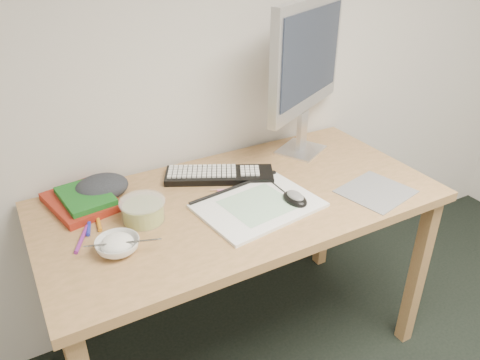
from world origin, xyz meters
The scene contains 18 objects.
desk centered at (-0.15, 1.43, 0.67)m, with size 1.40×0.70×0.75m.
mousepad centered at (0.30, 1.23, 0.75)m, with size 0.23×0.21×0.00m, color gray.
sketchpad centered at (-0.13, 1.34, 0.76)m, with size 0.40×0.28×0.01m, color white.
keyboard centered at (-0.15, 1.59, 0.76)m, with size 0.40×0.13×0.02m, color black.
monitor centered at (0.26, 1.64, 1.13)m, with size 0.48×0.28×0.61m.
mouse centered at (0.00, 1.30, 0.78)m, with size 0.07×0.11×0.04m, color black.
rice_bowl centered at (-0.61, 1.34, 0.77)m, with size 0.13×0.13×0.04m, color silver.
chopsticks centered at (-0.60, 1.31, 0.79)m, with size 0.02×0.02×0.21m, color silver.
fruit_tub centered at (-0.49, 1.46, 0.79)m, with size 0.15×0.15×0.07m, color gold.
book_red centered at (-0.65, 1.65, 0.76)m, with size 0.19×0.26×0.03m, color maroon.
book_green centered at (-0.63, 1.64, 0.79)m, with size 0.15×0.21×0.02m, color #165B1B.
cloth_lump centered at (-0.57, 1.68, 0.78)m, with size 0.16×0.13×0.07m, color #282930.
pencil_pink centered at (-0.12, 1.48, 0.75)m, with size 0.01×0.01×0.18m, color pink.
pencil_tan centered at (-0.14, 1.50, 0.75)m, with size 0.01×0.01×0.18m, color #AA7B59.
pencil_black centered at (-0.03, 1.54, 0.75)m, with size 0.01×0.01×0.18m, color black.
marker_blue centered at (-0.66, 1.52, 0.76)m, with size 0.01×0.01×0.13m, color #1E26A5.
marker_orange centered at (-0.62, 1.53, 0.76)m, with size 0.01×0.01×0.14m, color orange.
marker_purple centered at (-0.69, 1.44, 0.76)m, with size 0.01×0.01×0.14m, color #772381.
Camera 1 is at (-0.83, 0.20, 1.60)m, focal length 35.00 mm.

